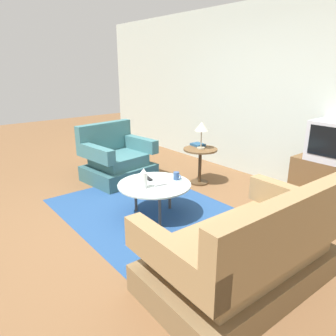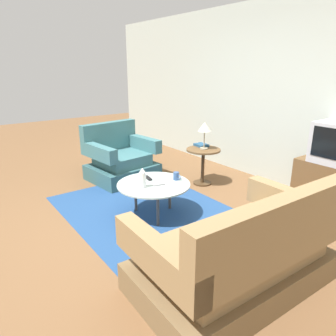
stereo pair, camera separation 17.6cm
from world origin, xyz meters
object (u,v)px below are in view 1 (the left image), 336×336
Objects in this scene: tv_remote_dark at (148,178)px; book at (198,145)px; television at (335,142)px; mug at (177,176)px; armchair at (116,161)px; couch at (248,254)px; tv_stand at (327,183)px; vase at (144,178)px; side_table at (200,158)px; table_lamp at (202,128)px; tv_remote_silver at (160,185)px; coffee_table at (154,186)px.

tv_remote_dark is 1.35m from book.
book is at bearing -160.26° from television.
armchair is at bearing 179.31° from mug.
mug is at bearing 73.33° from couch.
tv_stand is 4.06× the size of book.
armchair is 4.93× the size of book.
television reaches higher than vase.
side_table is at bearing 56.27° from couch.
vase is (-1.49, 0.01, 0.23)m from couch.
couch reaches higher than vase.
armchair is at bearing -148.42° from tv_stand.
table_lamp is 1.51m from vase.
television is (0.00, 0.02, 0.56)m from tv_stand.
side_table is 1.78m from tv_stand.
armchair is 0.64× the size of couch.
vase is (-1.15, -2.10, 0.23)m from tv_stand.
mug reaches higher than tv_remote_silver.
television reaches higher than tv_remote_dark.
tv_stand reaches higher than tv_remote_silver.
tv_remote_dark is at bearing 167.95° from coffee_table.
coffee_table is 1.59× the size of television.
tv_stand is 2.17× the size of table_lamp.
side_table is at bearing -156.21° from tv_stand.
tv_stand is 2.33m from tv_remote_dark.
mug is (1.51, -0.02, 0.16)m from armchair.
coffee_table is 0.10m from tv_remote_silver.
vase is at bearing -71.16° from table_lamp.
tv_remote_silver is (0.53, -1.20, -0.45)m from table_lamp.
vase is 1.10× the size of book.
tv_stand is at bearing -90.00° from television.
tv_stand is 1.86m from table_lamp.
armchair is at bearing -125.74° from book.
table_lamp reaches higher than tv_remote_dark.
mug is at bearing -163.18° from tv_remote_silver.
armchair is 1.94× the size of television.
tv_stand is at bearing 55.61° from mug.
side_table is 1.05m from mug.
coffee_table is 1.57× the size of side_table.
coffee_table is 2.26m from tv_stand.
book is (-1.78, -0.64, -0.28)m from television.
tv_stand is 1.98m from mug.
tv_remote_silver is at bearing -171.85° from tv_remote_dark.
coffee_table is 5.55× the size of tv_remote_silver.
armchair is at bearing -89.55° from tv_remote_silver.
television reaches higher than tv_stand.
armchair reaches higher than side_table.
television is 1.35× the size of table_lamp.
coffee_table is 1.00× the size of tv_stand.
side_table is 0.48m from table_lamp.
book reaches higher than mug.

